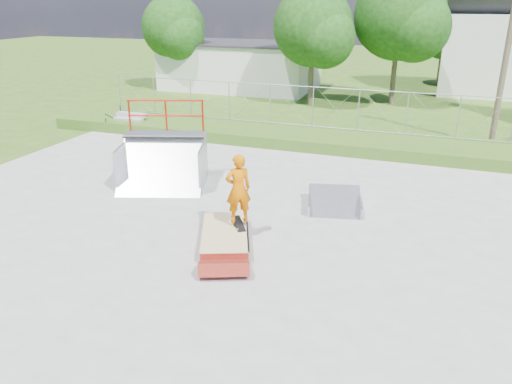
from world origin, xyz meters
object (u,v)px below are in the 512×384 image
quarter_pipe (161,148)px  flat_bank_ramp (334,202)px  skater (238,192)px  grind_box (225,237)px

quarter_pipe → flat_bank_ramp: (5.73, 0.03, -1.11)m
quarter_pipe → skater: size_ratio=1.49×
quarter_pipe → skater: bearing=-54.2°
flat_bank_ramp → skater: skater is taller
quarter_pipe → skater: (3.78, -2.69, -0.05)m
flat_bank_ramp → skater: (-1.95, -2.72, 1.06)m
flat_bank_ramp → skater: 3.51m
skater → flat_bank_ramp: bearing=-162.2°
flat_bank_ramp → grind_box: bearing=-138.0°
flat_bank_ramp → skater: bearing=-138.8°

